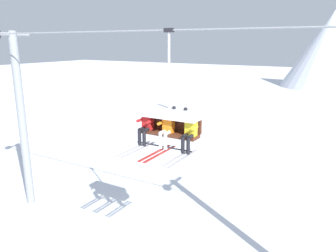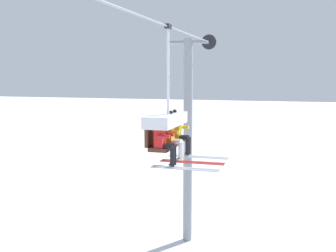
# 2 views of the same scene
# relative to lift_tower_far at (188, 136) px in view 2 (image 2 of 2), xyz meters

# --- Properties ---
(lift_tower_far) EXTENTS (0.36, 1.88, 8.17)m
(lift_tower_far) POSITION_rel_lift_tower_far_xyz_m (0.00, 0.00, 0.00)
(lift_tower_far) COLOR gray
(lift_tower_far) RESTS_ON ground_plane
(lift_cable) EXTENTS (15.63, 0.05, 0.05)m
(lift_cable) POSITION_rel_lift_tower_far_xyz_m (-6.81, -0.78, 3.64)
(lift_cable) COLOR gray
(chairlift_chair) EXTENTS (1.94, 0.74, 3.47)m
(chairlift_chair) POSITION_rel_lift_tower_far_xyz_m (-5.41, -0.71, 1.12)
(chairlift_chair) COLOR #512819
(skier_red) EXTENTS (0.46, 1.70, 1.23)m
(skier_red) POSITION_rel_lift_tower_far_xyz_m (-6.17, -0.93, 0.80)
(skier_red) COLOR red
(skier_orange) EXTENTS (0.48, 1.70, 1.34)m
(skier_orange) POSITION_rel_lift_tower_far_xyz_m (-5.41, -0.92, 0.82)
(skier_orange) COLOR orange
(skier_yellow) EXTENTS (0.48, 1.70, 1.34)m
(skier_yellow) POSITION_rel_lift_tower_far_xyz_m (-4.65, -0.92, 0.82)
(skier_yellow) COLOR yellow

